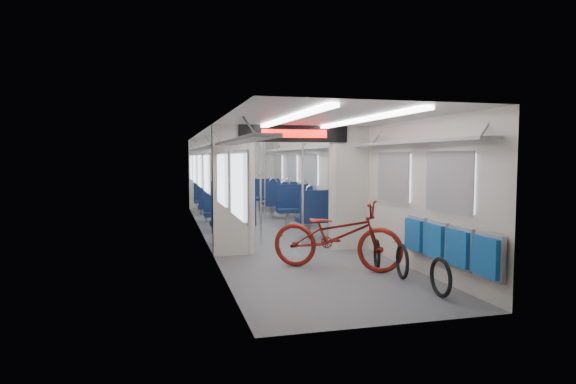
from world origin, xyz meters
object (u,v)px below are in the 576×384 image
object	(u,v)px
seat_bay_far_right	(273,196)
stanchion_near_right	(303,187)
seat_bay_near_left	(228,212)
seat_bay_far_left	(212,199)
stanchion_far_left	(238,179)
bicycle	(337,235)
bike_hoop_b	(402,263)
bike_hoop_a	(441,279)
stanchion_near_left	(261,187)
stanchion_far_right	(265,180)
bike_hoop_c	(377,256)
flip_bench	(447,244)
seat_bay_near_right	(307,207)

from	to	relation	value
seat_bay_far_right	stanchion_near_right	distance (m)	5.24
seat_bay_near_left	seat_bay_far_left	world-z (taller)	seat_bay_far_left
stanchion_far_left	seat_bay_far_left	bearing A→B (deg)	112.43
bicycle	bike_hoop_b	distance (m)	1.10
seat_bay_far_left	bike_hoop_a	bearing A→B (deg)	-77.21
stanchion_near_left	stanchion_far_right	bearing A→B (deg)	76.73
bike_hoop_c	stanchion_near_left	xyz separation A→B (m)	(-1.30, 2.58, 0.94)
seat_bay_near_left	flip_bench	bearing A→B (deg)	-64.64
bike_hoop_b	bike_hoop_c	size ratio (longest dim) A/B	1.06
seat_bay_near_left	seat_bay_far_right	xyz separation A→B (m)	(1.87, 3.82, 0.03)
bike_hoop_a	stanchion_far_right	distance (m)	7.05
seat_bay_far_left	stanchion_near_left	bearing A→B (deg)	-83.44
seat_bay_far_left	stanchion_far_left	world-z (taller)	stanchion_far_left
bicycle	seat_bay_near_right	world-z (taller)	seat_bay_near_right
stanchion_near_right	stanchion_far_right	distance (m)	3.09
flip_bench	seat_bay_near_right	xyz separation A→B (m)	(-0.42, 5.06, -0.01)
seat_bay_far_left	stanchion_near_right	xyz separation A→B (m)	(1.31, -4.76, 0.60)
seat_bay_far_left	stanchion_far_left	size ratio (longest dim) A/B	0.92
bike_hoop_a	seat_bay_near_right	bearing A→B (deg)	90.92
bicycle	stanchion_near_left	size ratio (longest dim) A/B	0.88
seat_bay_far_right	stanchion_near_right	xyz separation A→B (m)	(-0.56, -5.18, 0.59)
bicycle	seat_bay_far_right	bearing A→B (deg)	28.27
seat_bay_near_right	stanchion_far_left	distance (m)	2.33
seat_bay_far_right	bike_hoop_b	bearing A→B (deg)	-89.59
stanchion_far_right	bike_hoop_a	bearing A→B (deg)	-83.68
stanchion_near_left	flip_bench	bearing A→B (deg)	-64.61
bike_hoop_c	stanchion_near_right	distance (m)	2.56
seat_bay_far_right	stanchion_near_right	bearing A→B (deg)	-96.21
seat_bay_near_left	stanchion_far_right	size ratio (longest dim) A/B	0.86
flip_bench	seat_bay_far_left	world-z (taller)	seat_bay_far_left
bike_hoop_c	stanchion_far_right	bearing A→B (deg)	96.67
stanchion_near_right	seat_bay_far_right	bearing A→B (deg)	83.79
bike_hoop_b	seat_bay_far_right	xyz separation A→B (m)	(-0.06, 8.11, 0.34)
flip_bench	seat_bay_far_left	xyz separation A→B (m)	(-2.29, 8.24, -0.03)
flip_bench	bike_hoop_b	world-z (taller)	flip_bench
seat_bay_far_right	stanchion_far_right	world-z (taller)	stanchion_far_right
stanchion_near_right	stanchion_far_left	distance (m)	3.50
bicycle	stanchion_far_left	distance (m)	5.63
flip_bench	seat_bay_near_left	bearing A→B (deg)	115.36
seat_bay_far_left	flip_bench	bearing A→B (deg)	-74.47
seat_bay_near_left	seat_bay_near_right	size ratio (longest dim) A/B	0.87
bike_hoop_c	stanchion_far_left	distance (m)	5.96
flip_bench	stanchion_far_right	xyz separation A→B (m)	(-1.10, 6.57, 0.57)
bike_hoop_c	stanchion_far_right	world-z (taller)	stanchion_far_right
bike_hoop_c	bicycle	bearing A→B (deg)	162.53
seat_bay_far_right	stanchion_near_left	size ratio (longest dim) A/B	0.97
flip_bench	bike_hoop_c	bearing A→B (deg)	112.11
bicycle	stanchion_far_right	world-z (taller)	stanchion_far_right
bicycle	flip_bench	size ratio (longest dim) A/B	0.95
flip_bench	stanchion_near_right	distance (m)	3.66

